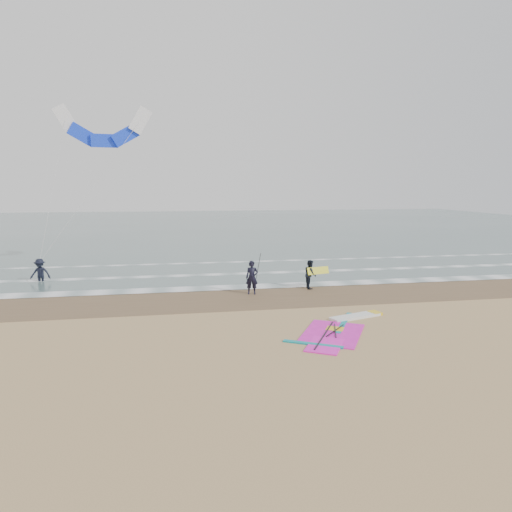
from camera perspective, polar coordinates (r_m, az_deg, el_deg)
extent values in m
plane|color=tan|center=(17.22, 5.33, -9.68)|extent=(120.00, 120.00, 0.00)
cube|color=#47605E|center=(64.12, -6.19, 3.77)|extent=(120.00, 80.00, 0.02)
cube|color=brown|center=(22.83, 1.30, -5.04)|extent=(120.00, 5.00, 0.01)
cube|color=white|center=(24.93, 0.29, -3.80)|extent=(120.00, 1.20, 0.02)
cube|color=white|center=(28.60, -1.09, -2.19)|extent=(120.00, 0.70, 0.02)
cube|color=white|center=(32.98, -2.33, -0.74)|extent=(120.00, 0.50, 0.01)
cube|color=white|center=(19.60, 12.29, -7.39)|extent=(2.36, 1.25, 0.11)
cube|color=yellow|center=(20.28, 14.60, -6.92)|extent=(0.56, 0.65, 0.12)
cube|color=#FF20CD|center=(17.39, 9.50, -9.51)|extent=(3.23, 3.56, 0.04)
cube|color=#FF20CD|center=(16.10, 8.60, -10.98)|extent=(1.78, 1.99, 0.04)
cube|color=#0C8C99|center=(18.77, 10.94, -8.17)|extent=(1.65, 2.65, 0.05)
cube|color=#0C8C99|center=(16.16, 7.12, -10.87)|extent=(1.93, 1.23, 0.05)
cube|color=yellow|center=(17.89, 9.84, -8.98)|extent=(0.83, 0.80, 0.05)
cylinder|color=black|center=(17.10, 8.53, -9.71)|extent=(1.70, 2.90, 0.06)
cylinder|color=black|center=(17.60, 9.87, -9.14)|extent=(1.14, 1.26, 0.04)
cylinder|color=black|center=(17.60, 9.87, -9.14)|extent=(0.55, 1.59, 0.04)
imported|color=black|center=(23.08, -0.51, -2.72)|extent=(0.70, 0.54, 1.71)
imported|color=black|center=(24.58, 6.79, -2.28)|extent=(0.66, 0.80, 1.54)
imported|color=black|center=(28.78, -25.41, -1.30)|extent=(1.13, 0.69, 1.71)
cylinder|color=black|center=(23.06, 0.22, -1.72)|extent=(0.17, 0.86, 1.82)
cube|color=yellow|center=(24.56, 7.76, -1.82)|extent=(1.30, 0.51, 0.39)
cube|color=white|center=(31.92, -22.74, 15.58)|extent=(1.54, 0.38, 1.85)
cube|color=#163AF1|center=(31.63, -20.88, 13.99)|extent=(1.83, 0.43, 1.55)
cube|color=#163AF1|center=(31.39, -18.43, 13.52)|extent=(1.64, 0.40, 0.84)
cube|color=#163AF1|center=(31.27, -16.00, 14.29)|extent=(1.83, 0.43, 1.55)
cube|color=white|center=(31.31, -14.26, 16.12)|extent=(1.54, 0.38, 1.85)
cylinder|color=beige|center=(30.01, -24.04, 7.84)|extent=(1.13, 3.61, 8.49)
cylinder|color=beige|center=(29.56, -19.72, 8.08)|extent=(5.68, 3.61, 8.50)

